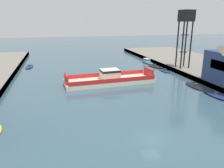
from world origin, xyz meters
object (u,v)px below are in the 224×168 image
object	(u,v)px
moored_boat_mid_left	(216,95)
crane_tower	(186,21)
moored_boat_upstream_a	(29,67)
moored_boat_upstream_b	(155,66)
moored_boat_near_right	(165,71)
chain_ferry	(110,79)
moored_boat_far_right	(147,61)
moored_boat_mid_right	(195,86)

from	to	relation	value
moored_boat_mid_left	crane_tower	size ratio (longest dim) A/B	0.42
moored_boat_upstream_a	moored_boat_upstream_b	distance (m)	45.19
moored_boat_near_right	moored_boat_mid_left	world-z (taller)	moored_boat_mid_left
chain_ferry	moored_boat_far_right	world-z (taller)	chain_ferry
chain_ferry	moored_boat_mid_right	size ratio (longest dim) A/B	3.09
chain_ferry	moored_boat_near_right	distance (m)	22.93
moored_boat_mid_right	moored_boat_far_right	xyz separation A→B (m)	(1.16, 33.24, 0.42)
moored_boat_far_right	moored_boat_upstream_b	distance (m)	7.98
chain_ferry	crane_tower	bearing A→B (deg)	16.32
moored_boat_mid_right	crane_tower	world-z (taller)	crane_tower
moored_boat_mid_left	moored_boat_upstream_b	bearing A→B (deg)	89.27
moored_boat_far_right	crane_tower	distance (m)	23.16
moored_boat_mid_right	moored_boat_upstream_b	bearing A→B (deg)	88.43
moored_boat_near_right	moored_boat_mid_left	xyz separation A→B (m)	(-0.56, -25.34, 0.09)
moored_boat_far_right	moored_boat_upstream_a	xyz separation A→B (m)	(-44.29, 3.09, -0.38)
chain_ferry	moored_boat_mid_left	distance (m)	26.14
moored_boat_near_right	moored_boat_mid_right	size ratio (longest dim) A/B	0.79
chain_ferry	moored_boat_near_right	world-z (taller)	chain_ferry
moored_boat_near_right	chain_ferry	bearing A→B (deg)	-156.60
moored_boat_far_right	moored_boat_mid_right	bearing A→B (deg)	-92.01
chain_ferry	moored_boat_mid_right	bearing A→B (deg)	-23.91
moored_boat_near_right	crane_tower	size ratio (longest dim) A/B	0.34
chain_ferry	crane_tower	size ratio (longest dim) A/B	1.35
moored_boat_mid_left	moored_boat_far_right	bearing A→B (deg)	88.74
chain_ferry	moored_boat_near_right	xyz separation A→B (m)	(21.02, 9.10, -0.94)
moored_boat_mid_left	moored_boat_far_right	distance (m)	40.55
moored_boat_mid_left	moored_boat_far_right	xyz separation A→B (m)	(0.89, 40.54, 0.35)
crane_tower	chain_ferry	bearing A→B (deg)	-163.68
moored_boat_near_right	moored_boat_far_right	xyz separation A→B (m)	(0.33, 15.20, 0.45)
moored_boat_near_right	moored_boat_upstream_a	size ratio (longest dim) A/B	0.81
moored_boat_upstream_b	moored_boat_mid_left	bearing A→B (deg)	-90.73
chain_ferry	moored_boat_upstream_b	size ratio (longest dim) A/B	3.04
moored_boat_mid_left	moored_boat_upstream_a	bearing A→B (deg)	134.85
moored_boat_upstream_b	moored_boat_mid_right	bearing A→B (deg)	-91.57
chain_ferry	moored_boat_far_right	distance (m)	32.35
moored_boat_mid_left	moored_boat_mid_right	distance (m)	7.30
moored_boat_near_right	moored_boat_mid_left	bearing A→B (deg)	-91.26
moored_boat_mid_right	crane_tower	distance (m)	23.87
moored_boat_near_right	moored_boat_mid_left	size ratio (longest dim) A/B	0.82
moored_boat_far_right	crane_tower	size ratio (longest dim) A/B	0.43
moored_boat_far_right	moored_boat_near_right	bearing A→B (deg)	-91.26
moored_boat_mid_left	moored_boat_upstream_b	world-z (taller)	moored_boat_mid_left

